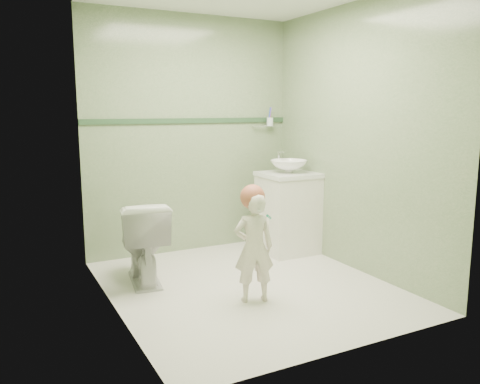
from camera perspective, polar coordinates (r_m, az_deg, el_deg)
ground at (r=4.16m, az=0.97°, el=-10.97°), size 2.50×2.50×0.00m
room_shell at (r=3.90m, az=1.02°, el=5.76°), size 2.50×2.54×2.40m
trim_stripe at (r=5.02m, az=-5.78°, el=8.31°), size 2.20×0.02×0.05m
vanity at (r=5.04m, az=5.62°, el=-2.58°), size 0.52×0.50×0.80m
counter at (r=4.97m, az=5.70°, el=2.04°), size 0.54×0.52×0.04m
basin at (r=4.96m, az=5.72°, el=3.01°), size 0.37×0.37×0.13m
faucet at (r=5.10m, az=4.60°, el=4.12°), size 0.03×0.13×0.18m
cup_holder at (r=5.36m, az=3.44°, el=8.24°), size 0.26×0.07×0.21m
toilet at (r=4.25m, az=-11.32°, el=-5.66°), size 0.49×0.75×0.71m
toddler at (r=3.73m, az=1.64°, el=-6.53°), size 0.35×0.28×0.85m
hair_cap at (r=3.67m, az=1.48°, el=-0.57°), size 0.19×0.19×0.19m
teal_toothbrush at (r=3.57m, az=3.28°, el=-2.85°), size 0.11×0.14×0.08m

